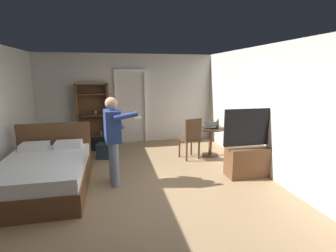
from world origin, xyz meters
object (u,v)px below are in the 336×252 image
at_px(bookshelf, 93,112).
at_px(wooden_chair, 191,137).
at_px(bed, 45,173).
at_px(side_table, 211,137).
at_px(bottle_on_table, 218,124).
at_px(tv_flatscreen, 252,155).
at_px(person_blue_shirt, 113,136).
at_px(suitcase_dark, 107,151).
at_px(suitcase_small, 101,144).
at_px(laptop, 210,126).

distance_m(bookshelf, wooden_chair, 2.90).
relative_size(bed, wooden_chair, 2.05).
relative_size(side_table, bottle_on_table, 2.84).
bearing_deg(bed, bookshelf, 76.29).
relative_size(tv_flatscreen, side_table, 1.94).
bearing_deg(side_table, bed, -161.69).
xyz_separation_m(tv_flatscreen, person_blue_shirt, (-2.66, 0.19, 0.50)).
distance_m(side_table, wooden_chair, 0.58).
xyz_separation_m(bed, bookshelf, (0.67, 2.73, 0.64)).
bearing_deg(suitcase_dark, bottle_on_table, 5.08).
height_order(tv_flatscreen, side_table, tv_flatscreen).
bearing_deg(person_blue_shirt, tv_flatscreen, -4.11).
xyz_separation_m(bed, bottle_on_table, (3.66, 1.09, 0.50)).
distance_m(tv_flatscreen, side_table, 1.41).
xyz_separation_m(bottle_on_table, wooden_chair, (-0.69, -0.08, -0.26)).
xyz_separation_m(bottle_on_table, suitcase_small, (-2.82, 1.16, -0.65)).
height_order(laptop, bottle_on_table, bottle_on_table).
relative_size(side_table, wooden_chair, 0.71).
relative_size(bed, suitcase_dark, 4.56).
distance_m(bed, bottle_on_table, 3.85).
bearing_deg(bed, side_table, 18.31).
xyz_separation_m(side_table, bottle_on_table, (0.14, -0.08, 0.33)).
bearing_deg(bottle_on_table, wooden_chair, -173.55).
height_order(tv_flatscreen, suitcase_small, tv_flatscreen).
height_order(person_blue_shirt, suitcase_small, person_blue_shirt).
bearing_deg(side_table, wooden_chair, -164.03).
bearing_deg(suitcase_small, bottle_on_table, -5.35).
distance_m(bed, person_blue_shirt, 1.34).
distance_m(side_table, laptop, 0.28).
xyz_separation_m(bed, suitcase_small, (0.84, 2.25, -0.15)).
relative_size(bottle_on_table, suitcase_dark, 0.55).
bearing_deg(laptop, bottle_on_table, -12.24).
bearing_deg(laptop, suitcase_small, 156.96).
height_order(bookshelf, laptop, bookshelf).
bearing_deg(person_blue_shirt, bottle_on_table, 23.96).
xyz_separation_m(bottle_on_table, person_blue_shirt, (-2.48, -1.10, 0.11)).
bearing_deg(wooden_chair, side_table, 15.97).
bearing_deg(wooden_chair, bed, -161.26).
xyz_separation_m(side_table, suitcase_dark, (-2.50, 0.35, -0.29)).
bearing_deg(person_blue_shirt, suitcase_dark, 96.21).
xyz_separation_m(bed, tv_flatscreen, (3.84, -0.21, 0.12)).
bearing_deg(wooden_chair, bookshelf, 143.22).
bearing_deg(person_blue_shirt, side_table, 26.81).
xyz_separation_m(suitcase_dark, suitcase_small, (-0.18, 0.73, -0.03)).
distance_m(laptop, suitcase_dark, 2.57).
distance_m(wooden_chair, suitcase_dark, 2.05).
bearing_deg(person_blue_shirt, suitcase_small, 98.59).
bearing_deg(suitcase_dark, laptop, 5.29).
bearing_deg(bottle_on_table, bookshelf, 151.27).
relative_size(person_blue_shirt, suitcase_small, 2.56).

